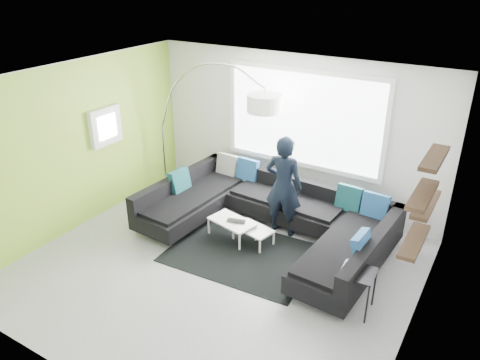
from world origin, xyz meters
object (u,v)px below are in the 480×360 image
at_px(side_table, 356,291).
at_px(laptop, 235,222).
at_px(arc_lamp, 162,126).
at_px(person, 284,186).
at_px(sectional_sofa, 264,220).
at_px(coffee_table, 242,231).

height_order(side_table, laptop, side_table).
relative_size(arc_lamp, person, 1.55).
xyz_separation_m(sectional_sofa, person, (0.15, 0.37, 0.50)).
relative_size(coffee_table, arc_lamp, 0.37).
bearing_deg(arc_lamp, side_table, -17.49).
xyz_separation_m(coffee_table, person, (0.44, 0.58, 0.70)).
bearing_deg(arc_lamp, sectional_sofa, -12.16).
relative_size(side_table, laptop, 1.70).
bearing_deg(sectional_sofa, laptop, -142.69).
xyz_separation_m(coffee_table, laptop, (-0.10, -0.06, 0.17)).
bearing_deg(side_table, person, 143.31).
bearing_deg(person, side_table, 138.12).
bearing_deg(side_table, laptop, 164.17).
distance_m(coffee_table, arc_lamp, 2.71).
distance_m(sectional_sofa, coffee_table, 0.41).
xyz_separation_m(coffee_table, side_table, (2.14, -0.69, 0.14)).
bearing_deg(person, coffee_table, 47.57).
xyz_separation_m(sectional_sofa, side_table, (1.84, -0.89, -0.07)).
distance_m(arc_lamp, laptop, 2.57).
distance_m(sectional_sofa, person, 0.64).
relative_size(coffee_table, person, 0.57).
bearing_deg(sectional_sofa, side_table, -22.44).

